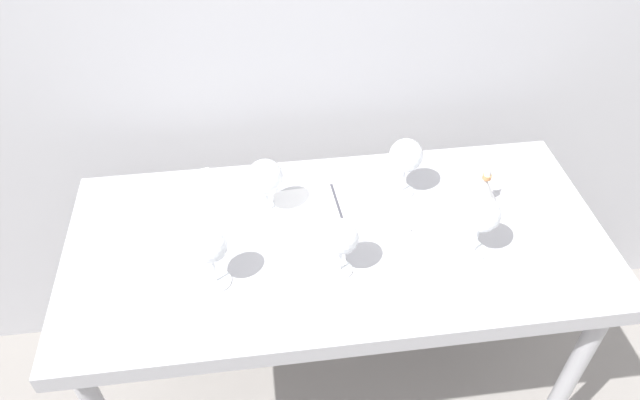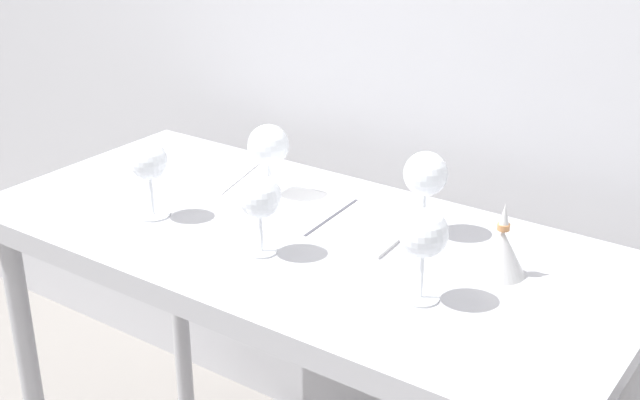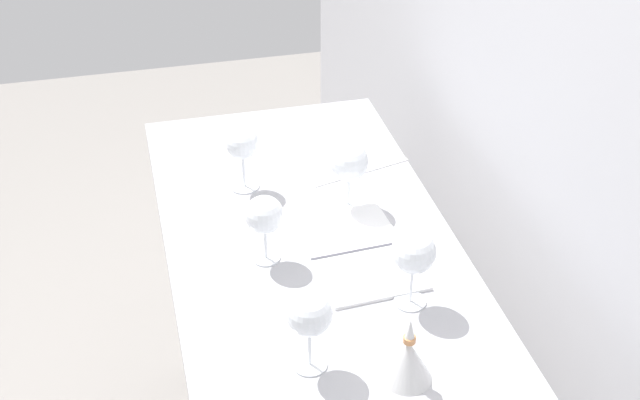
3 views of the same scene
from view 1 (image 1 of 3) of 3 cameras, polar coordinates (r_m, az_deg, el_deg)
The scene contains 10 objects.
back_wall at distance 1.69m, azimuth -0.67°, elevation 18.29°, with size 3.80×0.04×2.60m, color #B4B4B9.
steel_counter at distance 1.60m, azimuth 1.65°, elevation -6.23°, with size 1.40×0.65×0.90m.
wine_glass_near_left at distance 1.36m, azimuth -10.66°, elevation -4.62°, with size 0.08×0.08×0.17m.
wine_glass_near_right at distance 1.45m, azimuth 15.56°, elevation -1.51°, with size 0.09×0.09×0.17m.
wine_glass_far_left at distance 1.52m, azimuth -5.35°, elevation 2.13°, with size 0.09×0.09×0.17m.
wine_glass_far_right at distance 1.58m, azimuth 8.38°, elevation 4.21°, with size 0.09×0.09×0.18m.
wine_glass_near_center at distance 1.36m, azimuth 2.07°, elevation -3.72°, with size 0.08×0.08×0.16m.
open_notebook at distance 1.58m, azimuth 1.91°, elevation -1.11°, with size 0.35×0.24×0.01m.
tasting_sheet_upper at distance 1.65m, azimuth -12.58°, elevation -0.45°, with size 0.17×0.27×0.00m, color white.
decanter_funnel at distance 1.64m, azimuth 15.64°, elevation 0.88°, with size 0.10×0.10×0.14m.
Camera 1 is at (-0.18, -1.04, 2.00)m, focal length 32.83 mm.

